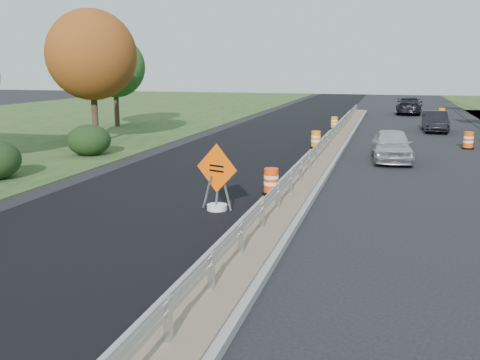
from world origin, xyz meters
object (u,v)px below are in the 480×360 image
(caution_sign, at_px, (217,194))
(barrel_shoulder_near, at_px, (468,141))
(barrel_median_far, at_px, (334,123))
(car_dark_mid, at_px, (435,121))
(barrel_median_mid, at_px, (316,140))
(car_silver, at_px, (392,145))
(car_dark_far, at_px, (410,105))
(barrel_median_near, at_px, (271,182))
(barrel_shoulder_far, at_px, (442,114))

(caution_sign, relative_size, barrel_shoulder_near, 2.24)
(barrel_median_far, height_order, car_dark_mid, car_dark_mid)
(barrel_median_mid, relative_size, car_silver, 0.20)
(barrel_median_mid, relative_size, barrel_shoulder_near, 0.95)
(car_dark_mid, height_order, car_dark_far, car_dark_far)
(barrel_median_mid, distance_m, car_dark_mid, 12.77)
(barrel_shoulder_near, relative_size, car_dark_far, 0.17)
(caution_sign, bearing_deg, barrel_median_near, 68.29)
(barrel_shoulder_near, height_order, car_silver, car_silver)
(barrel_median_mid, bearing_deg, barrel_shoulder_near, 23.85)
(barrel_median_far, relative_size, barrel_shoulder_near, 0.88)
(barrel_median_mid, distance_m, barrel_median_far, 8.86)
(barrel_median_mid, distance_m, barrel_shoulder_far, 21.41)
(barrel_median_near, height_order, barrel_median_mid, barrel_median_mid)
(barrel_median_near, xyz_separation_m, barrel_median_mid, (0.00, 10.39, 0.01))
(caution_sign, relative_size, barrel_median_mid, 2.37)
(barrel_shoulder_near, bearing_deg, car_dark_far, 96.43)
(barrel_shoulder_near, bearing_deg, barrel_shoulder_far, 90.00)
(barrel_median_near, distance_m, car_silver, 9.61)
(barrel_median_mid, relative_size, car_dark_mid, 0.21)
(barrel_median_near, relative_size, barrel_median_mid, 0.99)
(barrel_median_near, bearing_deg, car_dark_mid, 73.34)
(car_silver, bearing_deg, car_dark_far, 82.90)
(car_dark_mid, bearing_deg, barrel_median_near, -108.01)
(barrel_median_near, bearing_deg, caution_sign, -131.08)
(barrel_median_mid, bearing_deg, caution_sign, -96.35)
(barrel_shoulder_near, xyz_separation_m, car_dark_far, (-2.40, 21.34, 0.36))
(barrel_median_far, distance_m, car_dark_mid, 6.78)
(barrel_shoulder_near, bearing_deg, barrel_median_far, 143.80)
(barrel_median_mid, xyz_separation_m, car_dark_far, (5.15, 24.67, 0.15))
(barrel_median_near, height_order, barrel_shoulder_near, barrel_median_near)
(caution_sign, height_order, car_dark_mid, caution_sign)
(barrel_median_mid, distance_m, car_silver, 3.98)
(barrel_shoulder_near, distance_m, car_silver, 6.22)
(car_dark_mid, xyz_separation_m, car_dark_far, (-1.27, 13.63, 0.11))
(caution_sign, height_order, barrel_median_mid, caution_sign)
(barrel_median_mid, bearing_deg, car_dark_mid, 59.84)
(barrel_shoulder_near, xyz_separation_m, car_dark_mid, (-1.13, 7.70, 0.24))
(barrel_shoulder_near, relative_size, car_dark_mid, 0.22)
(caution_sign, height_order, barrel_shoulder_near, caution_sign)
(caution_sign, relative_size, car_silver, 0.47)
(barrel_median_far, bearing_deg, car_dark_far, 71.97)
(barrel_shoulder_near, bearing_deg, barrel_median_mid, -156.15)
(barrel_median_mid, height_order, car_dark_mid, car_dark_mid)
(barrel_median_mid, height_order, barrel_shoulder_far, barrel_median_mid)
(barrel_median_near, height_order, barrel_shoulder_far, barrel_median_near)
(barrel_median_near, relative_size, barrel_median_far, 1.06)
(barrel_median_near, xyz_separation_m, barrel_median_far, (0.00, 19.26, -0.02))
(barrel_median_near, height_order, car_dark_mid, car_dark_mid)
(caution_sign, bearing_deg, car_dark_far, 99.34)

